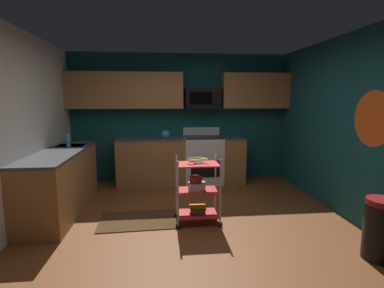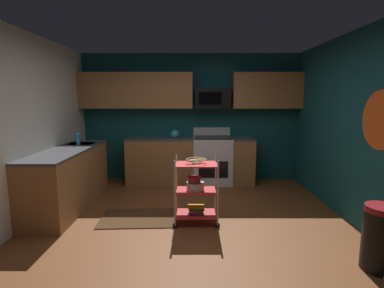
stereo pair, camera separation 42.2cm
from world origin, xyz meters
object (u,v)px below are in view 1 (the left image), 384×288
oven_range (203,159)px  mixing_bowl_small (196,179)px  fruit_bowl (198,160)px  trash_can (381,229)px  book_stack (198,209)px  dish_soap_bottle (68,141)px  kettle (166,134)px  mixing_bowl_large (197,186)px  rolling_cart (198,191)px  microwave (203,98)px

oven_range → mixing_bowl_small: 2.01m
fruit_bowl → trash_can: size_ratio=0.41×
book_stack → dish_soap_bottle: dish_soap_bottle is taller
kettle → mixing_bowl_large: bearing=-78.9°
rolling_cart → fruit_bowl: bearing=-90.0°
mixing_bowl_large → dish_soap_bottle: 2.28m
dish_soap_bottle → mixing_bowl_large: bearing=-28.0°
oven_range → kettle: (-0.75, -0.00, 0.52)m
fruit_bowl → book_stack: bearing=63.4°
rolling_cart → dish_soap_bottle: dish_soap_bottle is taller
rolling_cart → microwave: bearing=80.4°
oven_range → rolling_cart: 2.00m
kettle → rolling_cart: bearing=-78.6°
mixing_bowl_small → kettle: kettle is taller
microwave → trash_can: microwave is taller
oven_range → fruit_bowl: size_ratio=4.04×
mixing_bowl_large → kettle: (-0.39, 1.96, 0.48)m
microwave → dish_soap_bottle: bearing=-156.2°
oven_range → book_stack: oven_range is taller
mixing_bowl_large → book_stack: 0.34m
dish_soap_bottle → fruit_bowl: bearing=-27.9°
oven_range → book_stack: bearing=-100.1°
mixing_bowl_large → kettle: 2.06m
dish_soap_bottle → trash_can: (3.79, -2.19, -0.69)m
rolling_cart → trash_can: bearing=-32.2°
rolling_cart → mixing_bowl_large: 0.07m
fruit_bowl → microwave: bearing=80.4°
kettle → dish_soap_bottle: 1.83m
fruit_bowl → mixing_bowl_large: fruit_bowl is taller
oven_range → rolling_cart: oven_range is taller
kettle → trash_can: bearing=-54.6°
microwave → fruit_bowl: (-0.35, -2.07, -0.82)m
mixing_bowl_small → dish_soap_bottle: bearing=151.6°
book_stack → kettle: size_ratio=0.85×
microwave → rolling_cart: bearing=-99.6°
dish_soap_bottle → microwave: bearing=23.8°
oven_range → kettle: size_ratio=4.17×
oven_range → microwave: bearing=90.3°
microwave → kettle: bearing=-171.8°
rolling_cart → kettle: bearing=101.4°
book_stack → kettle: (-0.40, 1.96, 0.81)m
kettle → book_stack: bearing=-78.6°
microwave → book_stack: bearing=-99.6°
oven_range → fruit_bowl: bearing=-100.1°
fruit_bowl → book_stack: size_ratio=1.21×
microwave → mixing_bowl_small: bearing=-100.3°
kettle → dish_soap_bottle: kettle is taller
oven_range → microwave: size_ratio=1.57×
oven_range → mixing_bowl_small: oven_range is taller
microwave → fruit_bowl: bearing=-99.6°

